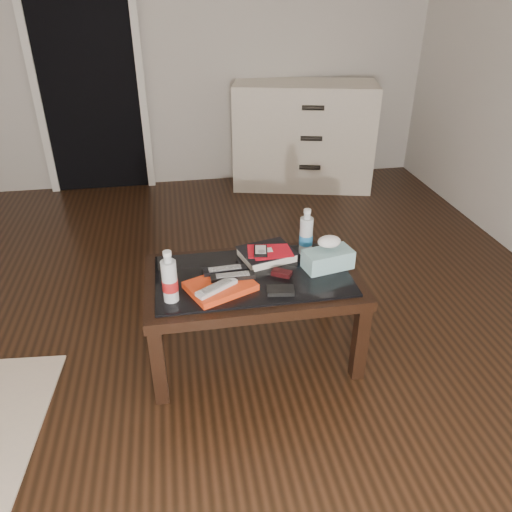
{
  "coord_description": "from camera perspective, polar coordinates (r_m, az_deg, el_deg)",
  "views": [
    {
      "loc": [
        0.23,
        -1.96,
        1.69
      ],
      "look_at": [
        0.57,
        0.01,
        0.55
      ],
      "focal_mm": 35.0,
      "sensor_mm": 36.0,
      "label": 1
    }
  ],
  "objects": [
    {
      "name": "remote_black_back",
      "position": [
        2.3,
        -3.57,
        -1.58
      ],
      "size": [
        0.2,
        0.06,
        0.02
      ],
      "primitive_type": "cube",
      "rotation": [
        0.0,
        0.0,
        0.06
      ],
      "color": "black",
      "rests_on": "magazines"
    },
    {
      "name": "coffee_table",
      "position": [
        2.37,
        -0.39,
        -3.46
      ],
      "size": [
        1.0,
        0.6,
        0.46
      ],
      "color": "black",
      "rests_on": "ground"
    },
    {
      "name": "dvd_mailers",
      "position": [
        2.44,
        1.29,
        0.62
      ],
      "size": [
        0.2,
        0.16,
        0.01
      ],
      "primitive_type": "cube",
      "rotation": [
        0.0,
        0.0,
        -0.12
      ],
      "color": "red",
      "rests_on": "textbook"
    },
    {
      "name": "magazines",
      "position": [
        2.23,
        -4.1,
        -3.45
      ],
      "size": [
        0.34,
        0.3,
        0.03
      ],
      "primitive_type": "cube",
      "rotation": [
        0.0,
        0.0,
        0.41
      ],
      "color": "red",
      "rests_on": "coffee_table"
    },
    {
      "name": "water_bottle_left",
      "position": [
        2.13,
        -9.88,
        -2.29
      ],
      "size": [
        0.08,
        0.08,
        0.24
      ],
      "primitive_type": "cylinder",
      "rotation": [
        0.0,
        0.0,
        0.26
      ],
      "color": "silver",
      "rests_on": "coffee_table"
    },
    {
      "name": "doorway",
      "position": [
        4.52,
        -18.8,
        19.67
      ],
      "size": [
        0.9,
        0.08,
        2.07
      ],
      "color": "black",
      "rests_on": "ground"
    },
    {
      "name": "water_bottle_right",
      "position": [
        2.47,
        5.77,
        2.8
      ],
      "size": [
        0.08,
        0.08,
        0.24
      ],
      "primitive_type": "cylinder",
      "rotation": [
        0.0,
        0.0,
        -0.27
      ],
      "color": "silver",
      "rests_on": "coffee_table"
    },
    {
      "name": "ground",
      "position": [
        2.6,
        -12.67,
        -11.83
      ],
      "size": [
        5.0,
        5.0,
        0.0
      ],
      "primitive_type": "plane",
      "color": "black",
      "rests_on": "ground"
    },
    {
      "name": "ipod",
      "position": [
        2.41,
        0.53,
        0.61
      ],
      "size": [
        0.08,
        0.11,
        0.02
      ],
      "primitive_type": "cube",
      "rotation": [
        0.0,
        0.0,
        -0.16
      ],
      "color": "black",
      "rests_on": "dvd_mailers"
    },
    {
      "name": "wallet",
      "position": [
        2.21,
        2.82,
        -3.96
      ],
      "size": [
        0.13,
        0.09,
        0.02
      ],
      "primitive_type": "cube",
      "rotation": [
        0.0,
        0.0,
        -0.13
      ],
      "color": "black",
      "rests_on": "coffee_table"
    },
    {
      "name": "dresser",
      "position": [
        4.52,
        5.41,
        13.53
      ],
      "size": [
        1.28,
        0.77,
        0.9
      ],
      "rotation": [
        0.0,
        0.0,
        -0.24
      ],
      "color": "beige",
      "rests_on": "ground"
    },
    {
      "name": "tissue_box",
      "position": [
        2.39,
        8.21,
        -0.36
      ],
      "size": [
        0.25,
        0.16,
        0.09
      ],
      "primitive_type": "cube",
      "rotation": [
        0.0,
        0.0,
        0.21
      ],
      "color": "teal",
      "rests_on": "coffee_table"
    },
    {
      "name": "flip_phone",
      "position": [
        2.33,
        2.95,
        -1.97
      ],
      "size": [
        0.1,
        0.09,
        0.02
      ],
      "primitive_type": "cube",
      "rotation": [
        0.0,
        0.0,
        -0.55
      ],
      "color": "black",
      "rests_on": "coffee_table"
    },
    {
      "name": "remote_silver",
      "position": [
        2.17,
        -4.52,
        -3.58
      ],
      "size": [
        0.19,
        0.15,
        0.02
      ],
      "primitive_type": "cube",
      "rotation": [
        0.0,
        0.0,
        0.58
      ],
      "color": "silver",
      "rests_on": "magazines"
    },
    {
      "name": "remote_black_front",
      "position": [
        2.25,
        -2.67,
        -2.32
      ],
      "size": [
        0.2,
        0.05,
        0.02
      ],
      "primitive_type": "cube",
      "rotation": [
        0.0,
        0.0,
        0.01
      ],
      "color": "black",
      "rests_on": "magazines"
    },
    {
      "name": "textbook",
      "position": [
        2.46,
        1.23,
        0.22
      ],
      "size": [
        0.29,
        0.26,
        0.05
      ],
      "primitive_type": "cube",
      "rotation": [
        0.0,
        0.0,
        0.26
      ],
      "color": "black",
      "rests_on": "coffee_table"
    }
  ]
}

